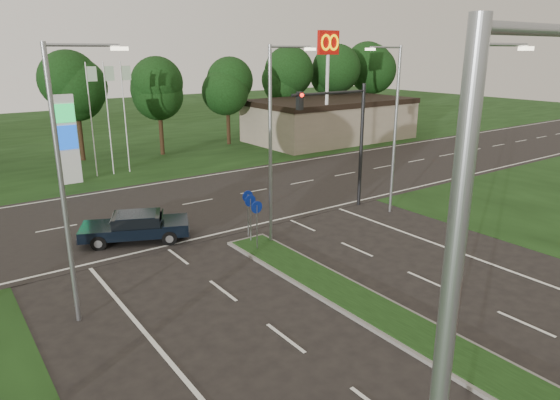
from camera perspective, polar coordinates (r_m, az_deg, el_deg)
verge_far at (r=58.99m, az=-24.05°, el=6.76°), size 160.00×50.00×0.02m
cross_road at (r=29.96m, az=-11.08°, el=-0.57°), size 160.00×12.00×0.02m
median_kerb at (r=15.84m, az=23.20°, el=-18.05°), size 2.00×26.00×0.12m
commercial_building at (r=51.37m, az=5.75°, el=9.10°), size 16.00×9.00×4.00m
streetlight_median_near at (r=15.56m, az=21.02°, el=1.96°), size 2.53×0.22×9.00m
streetlight_median_far at (r=22.47m, az=-0.69°, el=7.33°), size 2.53×0.22×9.00m
streetlight_left_far at (r=16.91m, az=-23.17°, el=2.84°), size 2.53×0.22×9.00m
streetlight_right_far at (r=27.65m, az=12.81°, el=8.69°), size 2.53×0.22×9.00m
traffic_signal at (r=27.94m, az=7.45°, el=8.16°), size 5.10×0.42×7.00m
median_signs at (r=23.05m, az=-3.27°, el=-1.07°), size 1.16×1.76×2.38m
gas_pylon at (r=36.50m, az=-22.92°, el=6.67°), size 5.80×1.26×8.00m
mcdonalds_sign at (r=45.27m, az=5.52°, el=15.69°), size 2.20×0.47×10.40m
treeline_far at (r=43.75m, az=-20.60°, el=13.19°), size 6.00×6.00×9.90m
navy_sedan at (r=24.70m, az=-16.15°, el=-2.90°), size 5.33×3.87×1.36m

